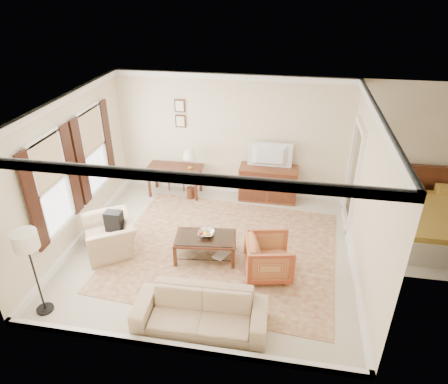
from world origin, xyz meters
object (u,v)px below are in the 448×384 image
(striped_armchair, at_px, (269,256))
(club_armchair, at_px, (109,231))
(coffee_table, at_px, (206,242))
(sofa, at_px, (200,307))
(tv, at_px, (270,148))
(sideboard, at_px, (268,183))
(writing_desk, at_px, (175,172))

(striped_armchair, xyz_separation_m, club_armchair, (-3.10, 0.19, 0.04))
(coffee_table, bearing_deg, striped_armchair, -12.94)
(coffee_table, xyz_separation_m, sofa, (0.29, -1.68, 0.03))
(striped_armchair, xyz_separation_m, sofa, (-0.93, -1.40, -0.02))
(tv, relative_size, coffee_table, 0.81)
(sofa, bearing_deg, sideboard, 78.79)
(coffee_table, relative_size, striped_armchair, 1.45)
(writing_desk, bearing_deg, tv, 2.99)
(tv, relative_size, club_armchair, 0.94)
(writing_desk, height_order, sofa, sofa)
(tv, distance_m, sofa, 4.31)
(tv, bearing_deg, sideboard, -90.00)
(sofa, bearing_deg, coffee_table, 98.00)
(tv, bearing_deg, coffee_table, 68.24)
(coffee_table, xyz_separation_m, striped_armchair, (1.21, -0.28, 0.04))
(tv, relative_size, striped_armchair, 1.18)
(club_armchair, bearing_deg, tv, 97.98)
(sideboard, relative_size, striped_armchair, 1.65)
(sideboard, relative_size, coffee_table, 1.13)
(coffee_table, bearing_deg, sideboard, 68.39)
(coffee_table, xyz_separation_m, club_armchair, (-1.89, -0.09, 0.09))
(sideboard, distance_m, tv, 0.91)
(sofa, bearing_deg, tv, 78.74)
(writing_desk, bearing_deg, sofa, -68.83)
(writing_desk, height_order, club_armchair, club_armchair)
(striped_armchair, bearing_deg, tv, -6.64)
(sideboard, relative_size, tv, 1.40)
(sideboard, relative_size, sofa, 0.67)
(writing_desk, bearing_deg, coffee_table, -61.55)
(striped_armchair, height_order, club_armchair, club_armchair)
(writing_desk, relative_size, sideboard, 0.97)
(writing_desk, relative_size, sofa, 0.65)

